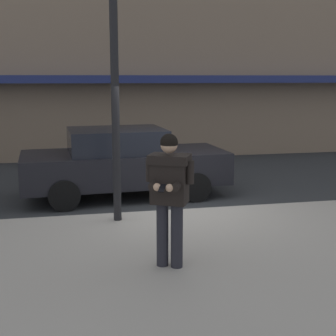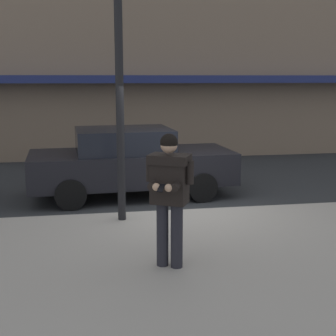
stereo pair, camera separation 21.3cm
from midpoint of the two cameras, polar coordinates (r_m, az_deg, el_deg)
ground_plane at (r=9.32m, az=0.38°, el=-5.54°), size 80.00×80.00×0.00m
sidewalk at (r=7.03m, az=13.51°, el=-10.84°), size 32.00×5.30×0.14m
curb_paint_line at (r=9.61m, az=6.18°, el=-5.07°), size 28.00×0.12×0.01m
parked_sedan_mid at (r=10.52m, az=-6.06°, el=0.74°), size 4.60×2.14×1.54m
man_texting_on_phone at (r=6.11m, az=-0.83°, el=-2.24°), size 0.63×0.65×1.81m
street_lamp_post at (r=8.13m, az=-7.36°, el=14.36°), size 0.36×0.36×4.88m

